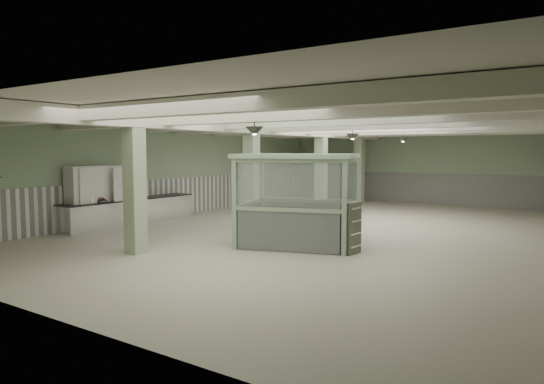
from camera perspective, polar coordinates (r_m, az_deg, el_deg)
The scene contains 30 objects.
floor at distance 16.10m, azimuth 6.95°, elevation -4.47°, with size 20.00×20.00×0.00m, color beige.
ceiling at distance 15.92m, azimuth 7.08°, elevation 8.43°, with size 14.00×20.00×0.02m, color beige.
wall_back at distance 25.25m, azimuth 17.25°, elevation 2.82°, with size 14.00×0.02×3.60m, color #97AE8B.
wall_front at distance 8.30m, azimuth -25.64°, elevation -1.12°, with size 14.00×0.02×3.60m, color #97AE8B.
wall_left at distance 20.04m, azimuth -11.20°, elevation 2.48°, with size 0.02×20.00×3.60m, color #97AE8B.
wainscot_left at distance 20.09m, azimuth -11.10°, elevation -0.52°, with size 0.05×19.90×1.50m, color white.
wainscot_back at distance 25.28m, azimuth 17.17°, elevation 0.44°, with size 13.90×0.05×1.50m, color white.
girder at distance 17.17m, azimuth -0.47°, elevation 7.46°, with size 0.45×19.90×0.40m, color silver.
beam_a at distance 9.81m, azimuth -13.19°, elevation 9.54°, with size 13.90×0.35×0.32m, color silver.
beam_b at distance 11.67m, azimuth -4.10°, elevation 8.89°, with size 13.90×0.35×0.32m, color silver.
beam_c at distance 13.73m, azimuth 2.36°, elevation 8.29°, with size 13.90×0.35×0.32m, color silver.
beam_d at distance 15.91m, azimuth 7.08°, elevation 7.78°, with size 13.90×0.35×0.32m, color silver.
beam_e at distance 18.18m, azimuth 10.63°, elevation 7.36°, with size 13.90×0.35×0.32m, color silver.
beam_f at distance 20.50m, azimuth 13.38°, elevation 7.02°, with size 13.90×0.35×0.32m, color silver.
beam_g at distance 22.86m, azimuth 15.57°, elevation 6.73°, with size 13.90×0.35×0.32m, color silver.
column_a at distance 12.66m, azimuth -15.86°, elevation 1.06°, with size 0.42×0.42×3.60m, color #AABF9A.
column_b at distance 16.36m, azimuth -2.43°, elevation 2.05°, with size 0.42×0.42×3.60m, color #AABF9A.
column_c at distance 20.61m, azimuth 5.78°, elevation 2.61°, with size 0.42×0.42×3.60m, color #AABF9A.
column_d at distance 24.21m, azimuth 10.21°, elevation 2.88°, with size 0.42×0.42×3.60m, color #AABF9A.
pendant_front at distance 11.35m, azimuth -2.08°, elevation 7.14°, with size 0.44×0.44×0.22m, color #324030.
pendant_mid at distance 16.13m, azimuth 9.46°, elevation 6.39°, with size 0.44×0.44×0.22m, color #324030.
pendant_back at distance 20.80m, azimuth 15.14°, elevation 5.93°, with size 0.44×0.44×0.22m, color #324030.
prep_counter at distance 17.94m, azimuth -16.32°, elevation -2.19°, with size 0.94×5.38×0.91m.
pitcher_near at distance 16.93m, azimuth -20.34°, elevation -0.74°, with size 0.19×0.21×0.27m, color silver, non-canonical shape.
pitcher_far at distance 16.68m, azimuth -21.69°, elevation -0.88°, with size 0.18×0.21×0.26m, color silver, non-canonical shape.
veg_colander at distance 16.92m, azimuth -19.48°, elevation -0.86°, with size 0.42×0.42×0.19m, color #39383D, non-canonical shape.
orange_bowl at distance 17.57m, azimuth -17.35°, elevation -0.78°, with size 0.22×0.22×0.08m, color #B2B2B7.
walkin_cooler at distance 17.19m, azimuth -19.67°, elevation -0.74°, with size 0.82×2.20×2.01m.
guard_booth at distance 13.44m, azimuth 3.11°, elevation 1.08°, with size 3.79×3.48×2.52m.
filing_cabinet at distance 12.46m, azimuth 8.95°, elevation -4.17°, with size 0.42×0.61×1.31m, color #606151.
Camera 1 is at (7.11, -14.21, 2.59)m, focal length 32.00 mm.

